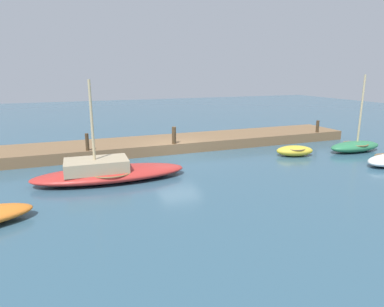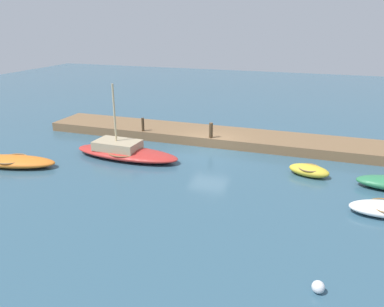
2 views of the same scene
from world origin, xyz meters
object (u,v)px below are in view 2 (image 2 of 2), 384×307
Objects in this scene: motorboat_orange at (12,161)px; mooring_post_mid_west at (211,130)px; dinghy_yellow at (309,170)px; marker_buoy at (318,287)px; mooring_post_mid_east at (143,125)px; sailboat_red at (125,151)px.

mooring_post_mid_west is at bearing -155.22° from motorboat_orange.
dinghy_yellow is 9.97m from marker_buoy.
motorboat_orange is 18.45m from marker_buoy.
dinghy_yellow is at bearing 154.87° from mooring_post_mid_west.
motorboat_orange is (16.78, 4.24, -0.01)m from dinghy_yellow.
motorboat_orange is at bearing 55.62° from mooring_post_mid_east.
mooring_post_mid_east is 2.32× the size of marker_buoy.
sailboat_red reaches higher than dinghy_yellow.
motorboat_orange is 8.95m from mooring_post_mid_east.
dinghy_yellow is 2.35× the size of mooring_post_mid_west.
mooring_post_mid_east reaches higher than motorboat_orange.
mooring_post_mid_west reaches higher than mooring_post_mid_east.
sailboat_red reaches higher than marker_buoy.
marker_buoy is (-12.51, 13.05, -0.92)m from mooring_post_mid_east.
motorboat_orange is (5.61, 3.48, -0.12)m from sailboat_red.
mooring_post_mid_east is at bearing -0.76° from dinghy_yellow.
motorboat_orange is 12.56m from mooring_post_mid_west.
motorboat_orange is at bearing 28.28° from dinghy_yellow.
mooring_post_mid_east is 18.10m from marker_buoy.
dinghy_yellow is 7.37m from mooring_post_mid_west.
mooring_post_mid_west is at bearing -11.04° from dinghy_yellow.
mooring_post_mid_west is 5.11m from mooring_post_mid_east.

